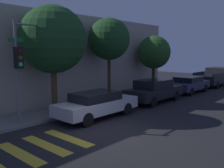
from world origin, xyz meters
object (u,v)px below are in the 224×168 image
object	(u,v)px
traffic_light_pole	(25,54)
tree_midblock	(109,39)
tree_far_end	(154,52)
sedan_middle	(154,90)
sedan_near_corner	(97,104)
tree_near_corner	(53,40)
sedan_far_end	(189,84)
pickup_truck	(215,77)

from	to	relation	value
traffic_light_pole	tree_midblock	bearing A→B (deg)	7.87
tree_far_end	sedan_middle	bearing A→B (deg)	-146.57
sedan_near_corner	tree_near_corner	bearing A→B (deg)	115.35
tree_midblock	sedan_near_corner	bearing A→B (deg)	-146.64
sedan_middle	sedan_far_end	world-z (taller)	sedan_middle
sedan_near_corner	tree_near_corner	distance (m)	3.98
sedan_near_corner	tree_near_corner	size ratio (longest dim) A/B	0.80
traffic_light_pole	sedan_middle	world-z (taller)	traffic_light_pole
sedan_far_end	tree_midblock	bearing A→B (deg)	163.50
sedan_near_corner	sedan_middle	world-z (taller)	sedan_middle
sedan_middle	tree_far_end	distance (m)	4.60
tree_far_end	traffic_light_pole	bearing A→B (deg)	-175.71
sedan_near_corner	tree_far_end	size ratio (longest dim) A/B	0.99
sedan_near_corner	tree_near_corner	xyz separation A→B (m)	(-1.01, 2.14, 3.20)
sedan_middle	pickup_truck	bearing A→B (deg)	-0.00
tree_midblock	sedan_far_end	bearing A→B (deg)	-16.50
traffic_light_pole	tree_midblock	world-z (taller)	tree_midblock
sedan_near_corner	tree_midblock	bearing A→B (deg)	33.36
sedan_near_corner	tree_far_end	bearing A→B (deg)	14.03
sedan_far_end	traffic_light_pole	bearing A→B (deg)	174.66
sedan_middle	tree_far_end	xyz separation A→B (m)	(3.24, 2.14, 2.47)
traffic_light_pole	sedan_middle	size ratio (longest dim) A/B	0.99
tree_near_corner	tree_midblock	xyz separation A→B (m)	(4.26, 0.00, 0.18)
sedan_middle	tree_near_corner	xyz separation A→B (m)	(-6.33, 2.14, 3.13)
sedan_near_corner	tree_far_end	xyz separation A→B (m)	(8.56, 2.14, 2.54)
pickup_truck	tree_midblock	world-z (taller)	tree_midblock
sedan_near_corner	sedan_far_end	bearing A→B (deg)	0.00
pickup_truck	traffic_light_pole	bearing A→B (deg)	176.26
sedan_middle	tree_midblock	xyz separation A→B (m)	(-2.07, 2.14, 3.31)
traffic_light_pole	sedan_near_corner	size ratio (longest dim) A/B	1.02
sedan_far_end	tree_near_corner	bearing A→B (deg)	169.45
sedan_far_end	tree_near_corner	xyz separation A→B (m)	(-11.48, 2.14, 3.19)
tree_near_corner	pickup_truck	bearing A→B (deg)	-7.04
sedan_far_end	tree_far_end	xyz separation A→B (m)	(-1.91, 2.14, 2.54)
traffic_light_pole	pickup_truck	xyz separation A→B (m)	(19.37, -1.27, -2.31)
traffic_light_pole	tree_midblock	size ratio (longest dim) A/B	0.85
tree_midblock	tree_far_end	bearing A→B (deg)	0.00
traffic_light_pole	tree_near_corner	world-z (taller)	tree_near_corner
traffic_light_pole	sedan_near_corner	bearing A→B (deg)	-22.42
traffic_light_pole	sedan_far_end	xyz separation A→B (m)	(13.53, -1.27, -2.47)
traffic_light_pole	sedan_middle	xyz separation A→B (m)	(8.38, -1.27, -2.41)
sedan_middle	sedan_far_end	size ratio (longest dim) A/B	1.08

